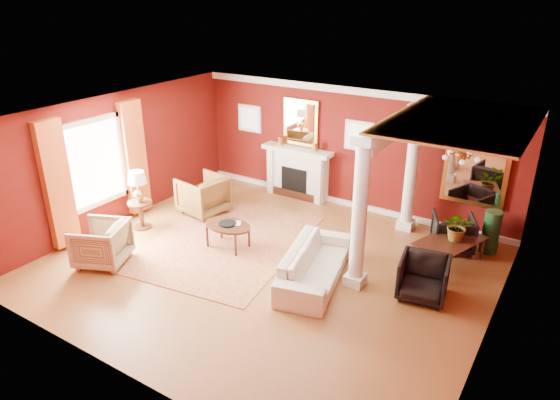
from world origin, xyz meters
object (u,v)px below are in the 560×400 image
Objects in this scene: armchair_leopard at (203,193)px; sofa at (315,258)px; dining_table at (451,246)px; armchair_stripe at (101,242)px; side_table at (138,191)px; coffee_table at (228,226)px.

sofa is at bearing 81.07° from armchair_leopard.
armchair_stripe is at bearing 141.68° from dining_table.
side_table is (-0.64, -1.37, 0.38)m from armchair_leopard.
side_table is at bearing 175.74° from armchair_stripe.
coffee_table is (-2.11, 0.14, 0.03)m from sofa.
dining_table reaches higher than coffee_table.
armchair_stripe is at bearing 7.03° from armchair_leopard.
sofa is 3.85m from armchair_leopard.
armchair_stripe is 2.46m from coffee_table.
dining_table is at bearing -58.70° from sofa.
armchair_leopard reaches higher than coffee_table.
sofa is 4.32m from side_table.
armchair_leopard is at bearing 145.75° from coffee_table.
armchair_stripe reaches higher than dining_table.
dining_table is (6.23, 2.06, -0.48)m from side_table.
armchair_leopard is 0.70× the size of dining_table.
coffee_table is 4.40m from dining_table.
armchair_leopard is 1.88m from coffee_table.
armchair_stripe reaches higher than sofa.
dining_table is (5.59, 0.70, -0.10)m from armchair_leopard.
coffee_table is at bearing 73.00° from sofa.
side_table is (-2.19, -0.31, 0.40)m from coffee_table.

